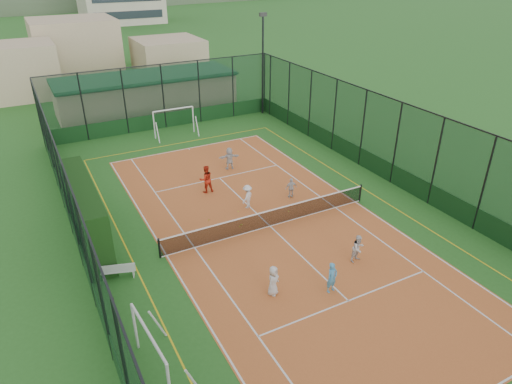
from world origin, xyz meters
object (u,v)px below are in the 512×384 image
white_bench (118,270)px  child_near_right (358,248)px  futsal_goal_near (151,355)px  coach (206,179)px  floodlight_ne (263,65)px  child_far_left (247,196)px  clubhouse (147,93)px  futsal_goal_far (174,122)px  child_far_right (291,188)px  child_near_left (273,281)px  child_far_back (229,158)px  child_near_mid (332,278)px

white_bench → child_near_right: child_near_right is taller
futsal_goal_near → coach: (6.57, 11.40, -0.16)m
white_bench → futsal_goal_near: 5.80m
floodlight_ne → child_far_left: floodlight_ne is taller
child_far_left → coach: bearing=-99.9°
floodlight_ne → clubhouse: 10.47m
floodlight_ne → futsal_goal_far: bearing=-169.1°
child_far_right → futsal_goal_near: bearing=48.1°
floodlight_ne → child_far_left: size_ratio=6.14×
child_near_left → clubhouse: bearing=49.4°
clubhouse → child_far_left: size_ratio=11.31×
futsal_goal_near → child_near_right: bearing=-83.9°
coach → child_far_left: bearing=115.7°
futsal_goal_near → child_far_back: (9.13, 13.71, -0.26)m
child_far_right → child_far_back: size_ratio=0.82×
child_near_mid → child_far_back: (1.41, 12.93, 0.04)m
futsal_goal_near → child_near_left: (5.52, 1.76, -0.32)m
floodlight_ne → clubhouse: size_ratio=0.54×
white_bench → clubhouse: bearing=88.6°
child_near_right → child_near_left: bearing=173.0°
child_near_right → floodlight_ne: bearing=63.2°
child_near_mid → child_far_right: size_ratio=1.15×
child_near_right → futsal_goal_far: bearing=86.4°
floodlight_ne → child_far_right: floodlight_ne is taller
floodlight_ne → child_near_left: bearing=-117.6°
futsal_goal_near → child_far_right: 13.59m
floodlight_ne → futsal_goal_near: size_ratio=2.67×
child_near_left → white_bench: bearing=107.8°
white_bench → child_far_left: child_far_left is taller
child_near_left → child_near_right: bearing=-32.8°
clubhouse → child_far_left: clubhouse is taller
floodlight_ne → coach: 15.64m
futsal_goal_near → child_near_left: size_ratio=2.31×
floodlight_ne → child_far_back: 12.34m
child_far_right → coach: bearing=-26.4°
white_bench → coach: size_ratio=0.87×
floodlight_ne → child_far_left: (-8.73, -14.31, -3.44)m
child_near_mid → child_far_right: 8.25m
child_near_mid → child_far_back: size_ratio=0.94×
child_near_left → child_far_left: size_ratio=0.99×
coach → white_bench: bearing=42.2°
child_near_right → child_far_right: child_near_right is taller
child_near_left → child_near_right: 4.50m
white_bench → futsal_goal_near: (-0.18, -5.77, 0.59)m
white_bench → child_near_mid: bearing=-15.8°
futsal_goal_far → clubhouse: bearing=91.2°
white_bench → child_near_right: bearing=-3.5°
futsal_goal_near → child_far_right: futsal_goal_near is taller
child_near_left → coach: coach is taller
futsal_goal_far → child_near_left: bearing=-96.6°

